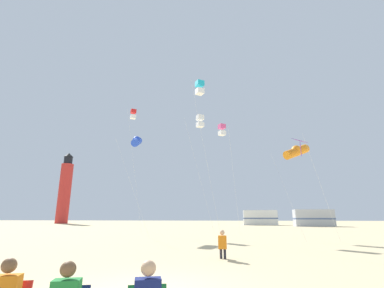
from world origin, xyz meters
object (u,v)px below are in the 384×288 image
object	(u,v)px
lighthouse_distant	(65,190)
rv_van_silver	(313,218)
kite_flyer_standing	(222,244)
kite_diamond_violet	(301,144)
kite_tube_orange	(296,151)
kite_box_scarlet	(133,114)
kite_box_rainbow	(222,130)
rv_van_white	(260,218)
kite_tube_blue	(137,141)
kite_box_white	(200,121)
kite_box_cyan	(200,88)

from	to	relation	value
lighthouse_distant	rv_van_silver	distance (m)	54.67
kite_flyer_standing	rv_van_silver	distance (m)	41.84
kite_diamond_violet	kite_tube_orange	bearing A→B (deg)	86.80
lighthouse_distant	rv_van_silver	size ratio (longest dim) A/B	2.58
kite_box_scarlet	kite_tube_orange	xyz separation A→B (m)	(16.24, -8.33, -6.80)
kite_box_scarlet	kite_box_rainbow	distance (m)	11.65
rv_van_white	kite_flyer_standing	bearing A→B (deg)	-96.52
kite_tube_blue	kite_box_scarlet	xyz separation A→B (m)	(-2.46, 6.32, 5.12)
kite_diamond_violet	rv_van_white	distance (m)	36.44
lighthouse_distant	kite_box_white	bearing A→B (deg)	-48.88
kite_tube_orange	rv_van_white	size ratio (longest dim) A/B	1.13
kite_tube_orange	rv_van_silver	size ratio (longest dim) A/B	1.14
kite_flyer_standing	kite_diamond_violet	world-z (taller)	kite_diamond_violet
kite_flyer_standing	kite_tube_orange	xyz separation A→B (m)	(6.34, 10.25, 6.15)
kite_box_white	lighthouse_distant	xyz separation A→B (m)	(-34.57, 39.60, -2.47)
kite_box_cyan	kite_box_rainbow	xyz separation A→B (m)	(1.91, 6.00, -1.80)
kite_tube_blue	lighthouse_distant	bearing A→B (deg)	125.77
rv_van_white	lighthouse_distant	bearing A→B (deg)	174.57
kite_diamond_violet	kite_box_rainbow	size ratio (longest dim) A/B	0.69
kite_box_cyan	rv_van_white	world-z (taller)	kite_box_cyan
kite_box_scarlet	kite_flyer_standing	bearing A→B (deg)	-61.96
kite_box_cyan	kite_box_white	bearing A→B (deg)	92.82
kite_diamond_violet	kite_tube_orange	size ratio (longest dim) A/B	0.99
kite_box_scarlet	rv_van_silver	xyz separation A→B (m)	(26.36, 19.88, -12.17)
kite_box_scarlet	rv_van_silver	bearing A→B (deg)	37.03
kite_tube_orange	kite_box_white	size ratio (longest dim) A/B	0.68
kite_box_rainbow	kite_box_white	bearing A→B (deg)	-132.00
kite_tube_blue	kite_box_rainbow	xyz separation A→B (m)	(8.00, 2.52, 1.69)
kite_diamond_violet	kite_box_white	distance (m)	9.31
kite_flyer_standing	rv_van_white	bearing A→B (deg)	-98.01
kite_tube_orange	rv_van_white	world-z (taller)	kite_tube_orange
kite_diamond_violet	rv_van_silver	xyz separation A→B (m)	(10.22, 29.88, -5.56)
kite_diamond_violet	kite_box_white	world-z (taller)	kite_box_white
kite_diamond_violet	rv_van_white	size ratio (longest dim) A/B	1.13
kite_tube_orange	kite_box_cyan	distance (m)	9.38
kite_tube_blue	kite_box_scarlet	size ratio (longest dim) A/B	0.64
kite_tube_orange	lighthouse_distant	size ratio (longest dim) A/B	0.44
kite_box_cyan	lighthouse_distant	distance (m)	55.65
rv_van_silver	kite_flyer_standing	bearing A→B (deg)	-111.00
kite_diamond_violet	lighthouse_distant	size ratio (longest dim) A/B	0.44
kite_box_rainbow	lighthouse_distant	xyz separation A→B (m)	(-36.67, 37.27, -2.29)
kite_box_scarlet	lighthouse_distant	bearing A→B (deg)	128.06
kite_tube_blue	kite_box_white	bearing A→B (deg)	1.88
kite_box_white	kite_tube_blue	bearing A→B (deg)	-178.12
rv_van_white	kite_tube_orange	bearing A→B (deg)	-89.27
kite_flyer_standing	kite_tube_orange	distance (m)	13.53
lighthouse_distant	kite_box_cyan	bearing A→B (deg)	-51.23
kite_tube_blue	kite_box_white	distance (m)	6.20
kite_flyer_standing	kite_box_scarlet	distance (m)	24.71
kite_tube_blue	kite_tube_orange	distance (m)	14.02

